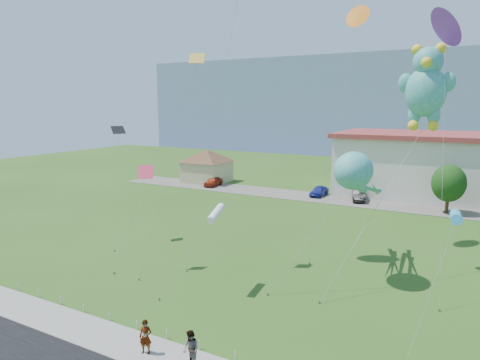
# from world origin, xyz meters

# --- Properties ---
(ground) EXTENTS (160.00, 160.00, 0.00)m
(ground) POSITION_xyz_m (0.00, 0.00, 0.00)
(ground) COLOR #2D5016
(ground) RESTS_ON ground
(sidewalk) EXTENTS (80.00, 2.50, 0.10)m
(sidewalk) POSITION_xyz_m (0.00, -2.75, 0.05)
(sidewalk) COLOR gray
(sidewalk) RESTS_ON ground
(parking_strip) EXTENTS (70.00, 6.00, 0.06)m
(parking_strip) POSITION_xyz_m (0.00, 35.00, 0.03)
(parking_strip) COLOR #59544C
(parking_strip) RESTS_ON ground
(hill_ridge) EXTENTS (160.00, 50.00, 25.00)m
(hill_ridge) POSITION_xyz_m (0.00, 120.00, 12.50)
(hill_ridge) COLOR #758CA2
(hill_ridge) RESTS_ON ground
(pavilion) EXTENTS (9.20, 9.20, 5.00)m
(pavilion) POSITION_xyz_m (-24.00, 38.00, 3.02)
(pavilion) COLOR tan
(pavilion) RESTS_ON ground
(rope_fence) EXTENTS (26.05, 0.05, 0.50)m
(rope_fence) POSITION_xyz_m (0.00, -1.30, 0.25)
(rope_fence) COLOR white
(rope_fence) RESTS_ON ground
(tree_near) EXTENTS (3.60, 3.60, 5.47)m
(tree_near) POSITION_xyz_m (10.00, 34.00, 3.39)
(tree_near) COLOR #3F2B19
(tree_near) RESTS_ON ground
(pedestrian_left) EXTENTS (0.71, 0.59, 1.67)m
(pedestrian_left) POSITION_xyz_m (-0.98, -2.91, 0.93)
(pedestrian_left) COLOR gray
(pedestrian_left) RESTS_ON sidewalk
(pedestrian_right) EXTENTS (1.03, 0.93, 1.73)m
(pedestrian_right) POSITION_xyz_m (1.55, -2.78, 0.96)
(pedestrian_right) COLOR gray
(pedestrian_right) RESTS_ON sidewalk
(parked_car_red) EXTENTS (1.91, 4.03, 1.33)m
(parked_car_red) POSITION_xyz_m (-21.15, 35.30, 0.73)
(parked_car_red) COLOR #9C2A13
(parked_car_red) RESTS_ON parking_strip
(parked_car_blue) EXTENTS (1.73, 3.93, 1.31)m
(parked_car_blue) POSITION_xyz_m (-5.22, 35.97, 0.72)
(parked_car_blue) COLOR navy
(parked_car_blue) RESTS_ON parking_strip
(parked_car_black) EXTENTS (2.62, 4.55, 1.42)m
(parked_car_black) POSITION_xyz_m (-0.04, 35.66, 0.77)
(parked_car_black) COLOR black
(parked_car_black) RESTS_ON parking_strip
(octopus_kite) EXTENTS (5.08, 11.13, 8.79)m
(octopus_kite) POSITION_xyz_m (5.15, 12.00, 6.86)
(octopus_kite) COLOR teal
(octopus_kite) RESTS_ON ground
(teddy_bear_kite) EXTENTS (6.07, 10.68, 15.96)m
(teddy_bear_kite) POSITION_xyz_m (8.75, 15.68, 13.16)
(teddy_bear_kite) COLOR teal
(teddy_bear_kite) RESTS_ON ground
(small_kite_black) EXTENTS (2.89, 4.02, 10.10)m
(small_kite_black) POSITION_xyz_m (-15.02, 10.18, 8.67)
(small_kite_black) COLOR black
(small_kite_black) RESTS_ON ground
(small_kite_purple) EXTENTS (2.15, 6.35, 17.39)m
(small_kite_purple) POSITION_xyz_m (9.86, 14.10, 16.32)
(small_kite_purple) COLOR purple
(small_kite_purple) RESTS_ON ground
(small_kite_orange) EXTENTS (1.82, 8.58, 19.74)m
(small_kite_orange) POSITION_xyz_m (2.74, 19.72, 18.55)
(small_kite_orange) COLOR orange
(small_kite_orange) RESTS_ON ground
(small_kite_white) EXTENTS (2.41, 4.46, 5.44)m
(small_kite_white) POSITION_xyz_m (-2.07, 5.23, 4.97)
(small_kite_white) COLOR white
(small_kite_white) RESTS_ON ground
(small_kite_yellow) EXTENTS (2.20, 5.94, 15.50)m
(small_kite_yellow) POSITION_xyz_m (-6.01, 8.26, 13.11)
(small_kite_yellow) COLOR gold
(small_kite_yellow) RESTS_ON ground
(small_kite_cyan) EXTENTS (1.84, 4.71, 7.08)m
(small_kite_cyan) POSITION_xyz_m (11.51, 4.67, 6.60)
(small_kite_cyan) COLOR #30A7DC
(small_kite_cyan) RESTS_ON ground
(small_kite_pink) EXTENTS (1.78, 3.18, 7.50)m
(small_kite_pink) POSITION_xyz_m (-8.63, 5.98, 6.45)
(small_kite_pink) COLOR #E23254
(small_kite_pink) RESTS_ON ground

